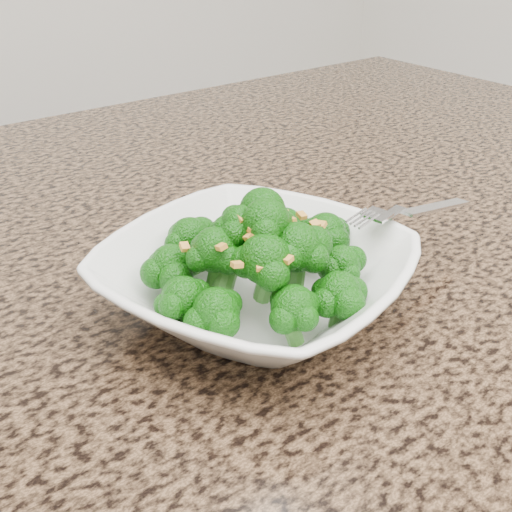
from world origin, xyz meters
TOP-DOWN VIEW (x-y plane):
  - granite_counter at (0.00, 0.30)m, footprint 1.64×1.04m
  - bowl at (0.01, 0.20)m, footprint 0.30×0.30m
  - broccoli_pile at (0.01, 0.20)m, footprint 0.20×0.20m
  - garlic_topping at (0.01, 0.20)m, footprint 0.12×0.12m
  - fork at (0.14, 0.17)m, footprint 0.18×0.05m

SIDE VIEW (x-z plane):
  - granite_counter at x=0.00m, z-range 0.87..0.90m
  - bowl at x=0.01m, z-range 0.90..0.96m
  - fork at x=0.14m, z-range 0.96..0.97m
  - broccoli_pile at x=0.01m, z-range 0.96..1.02m
  - garlic_topping at x=0.01m, z-range 1.02..1.03m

